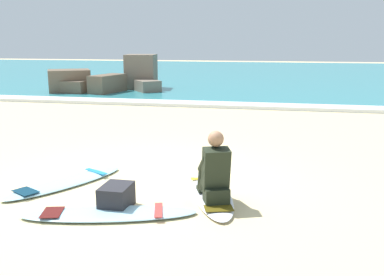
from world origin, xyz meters
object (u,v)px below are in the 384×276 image
surfboard_spare_near (65,182)px  surfboard_main (212,193)px  beach_bag (116,197)px  surfboard_spare_far (109,214)px  surfer_seated (215,173)px

surfboard_spare_near → surfboard_main: bearing=-0.5°
surfboard_spare_near → beach_bag: size_ratio=4.30×
surfboard_main → surfboard_spare_far: 1.51m
surfer_seated → surfboard_spare_near: size_ratio=0.46×
surfboard_spare_near → surfboard_spare_far: size_ratio=0.91×
surfboard_main → surfboard_spare_near: 2.27m
surfboard_spare_far → surfboard_spare_near: bearing=138.1°
surfer_seated → surfboard_spare_near: 2.42m
surfboard_main → surfboard_spare_near: bearing=179.5°
surfer_seated → beach_bag: bearing=-161.1°
surfboard_spare_near → surfer_seated: bearing=-7.9°
surfboard_main → beach_bag: beach_bag is taller
surfboard_main → surfboard_spare_near: same height
surfboard_spare_near → surfboard_spare_far: same height
surfboard_main → surfboard_spare_far: same height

